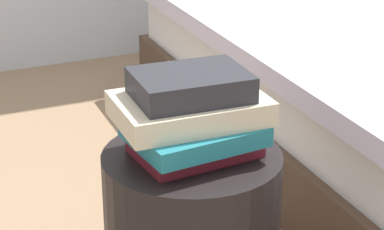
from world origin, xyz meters
name	(u,v)px	position (x,y,z in m)	size (l,w,h in m)	color
book_maroon	(194,145)	(0.01, 0.00, 0.46)	(0.24, 0.16, 0.04)	maroon
book_teal	(194,132)	(0.00, -0.01, 0.50)	(0.25, 0.20, 0.04)	#1E727F
book_cream	(192,108)	(0.00, 0.01, 0.54)	(0.30, 0.20, 0.05)	beige
book_charcoal	(191,85)	(0.00, 0.01, 0.59)	(0.22, 0.16, 0.05)	#28282D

